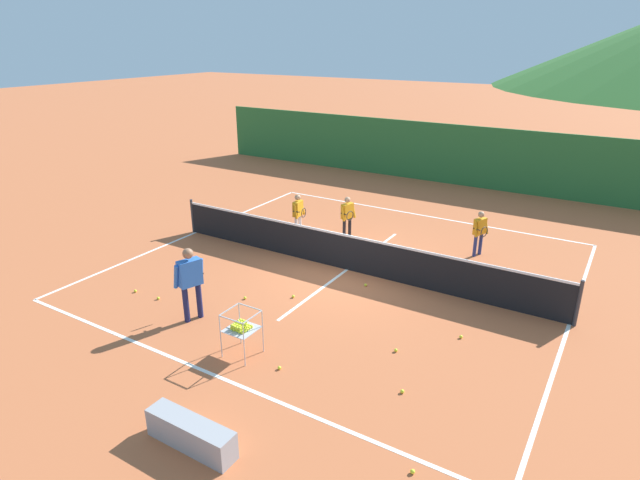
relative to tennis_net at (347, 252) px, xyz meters
The scene contains 25 objects.
ground_plane 0.50m from the tennis_net, ahead, with size 120.00×120.00×0.00m, color #BC6038.
line_baseline_near 5.29m from the tennis_net, 90.00° to the right, with size 10.71×0.08×0.01m, color white.
line_baseline_far 5.29m from the tennis_net, 90.00° to the left, with size 10.71×0.08×0.01m, color white.
line_sideline_west 5.38m from the tennis_net, behind, with size 0.08×10.53×0.01m, color white.
line_sideline_east 5.38m from the tennis_net, ahead, with size 0.08×10.53×0.01m, color white.
line_service_center 0.50m from the tennis_net, ahead, with size 0.08×6.21×0.01m, color white.
tennis_net is the anchor object (origin of this frame).
instructor 4.30m from the tennis_net, 111.76° to the right, with size 0.45×0.82×1.64m.
student_0 2.86m from the tennis_net, 150.19° to the left, with size 0.47×0.60×1.31m.
student_1 2.28m from the tennis_net, 118.88° to the left, with size 0.42×0.68×1.30m.
student_2 3.79m from the tennis_net, 46.21° to the left, with size 0.41×0.69×1.28m.
ball_cart 4.48m from the tennis_net, 87.89° to the right, with size 0.58×0.58×0.90m.
tennis_ball_0 3.93m from the tennis_net, 47.35° to the right, with size 0.07×0.07×0.07m, color yellow.
tennis_ball_1 2.12m from the tennis_net, 98.76° to the right, with size 0.07×0.07×0.07m, color yellow.
tennis_ball_2 6.90m from the tennis_net, 53.68° to the right, with size 0.07×0.07×0.07m, color yellow.
tennis_ball_3 5.16m from the tennis_net, 50.74° to the right, with size 0.07×0.07×0.07m, color yellow.
tennis_ball_4 1.15m from the tennis_net, 36.14° to the right, with size 0.07×0.07×0.07m, color yellow.
tennis_ball_5 4.66m from the tennis_net, 76.76° to the right, with size 0.07×0.07×0.07m, color yellow.
tennis_ball_6 4.13m from the tennis_net, 152.04° to the right, with size 0.07×0.07×0.07m, color yellow.
tennis_ball_7 3.99m from the tennis_net, 25.95° to the right, with size 0.07×0.07×0.07m, color yellow.
tennis_ball_8 5.29m from the tennis_net, 134.22° to the right, with size 0.07×0.07×0.07m, color yellow.
tennis_ball_9 4.78m from the tennis_net, 127.97° to the right, with size 0.07×0.07×0.07m, color yellow.
tennis_ball_10 2.99m from the tennis_net, 114.47° to the right, with size 0.07×0.07×0.07m, color yellow.
windscreen_fence 9.83m from the tennis_net, 90.00° to the left, with size 23.57×0.08×2.42m, color #286B33.
courtside_bench 6.85m from the tennis_net, 80.92° to the right, with size 1.50×0.36×0.46m, color #99999E.
Camera 1 is at (5.91, -11.01, 5.68)m, focal length 29.44 mm.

